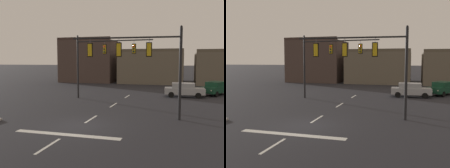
% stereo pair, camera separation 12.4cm
% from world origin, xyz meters
% --- Properties ---
extents(ground_plane, '(400.00, 400.00, 0.00)m').
position_xyz_m(ground_plane, '(0.00, 0.00, 0.00)').
color(ground_plane, '#232328').
extents(stop_bar_paint, '(6.40, 0.50, 0.01)m').
position_xyz_m(stop_bar_paint, '(0.00, -2.00, 0.00)').
color(stop_bar_paint, silver).
rests_on(stop_bar_paint, ground).
extents(lane_centreline, '(0.16, 26.40, 0.01)m').
position_xyz_m(lane_centreline, '(0.00, 2.00, 0.00)').
color(lane_centreline, silver).
rests_on(lane_centreline, ground).
extents(signal_mast_near_side, '(7.88, 0.65, 6.56)m').
position_xyz_m(signal_mast_near_side, '(3.48, 3.29, 4.44)').
color(signal_mast_near_side, black).
rests_on(signal_mast_near_side, ground).
extents(signal_mast_far_side, '(8.43, 0.96, 6.92)m').
position_xyz_m(signal_mast_far_side, '(-2.57, 11.15, 4.65)').
color(signal_mast_far_side, black).
rests_on(signal_mast_far_side, ground).
extents(car_lot_nearside, '(4.51, 2.05, 1.61)m').
position_xyz_m(car_lot_nearside, '(6.35, 15.32, 0.86)').
color(car_lot_nearside, '#9EA0A5').
rests_on(car_lot_nearside, ground).
extents(car_lot_middle, '(3.86, 4.69, 1.61)m').
position_xyz_m(car_lot_middle, '(10.02, 18.13, 0.86)').
color(car_lot_middle, '#143D28').
rests_on(car_lot_middle, ground).
extents(building_row, '(53.05, 11.15, 10.14)m').
position_xyz_m(building_row, '(11.87, 33.90, 3.97)').
color(building_row, '#473833').
rests_on(building_row, ground).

